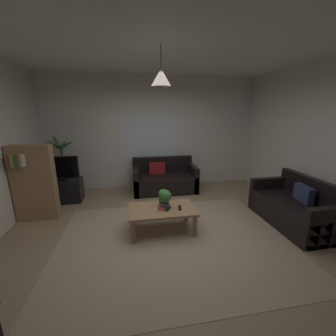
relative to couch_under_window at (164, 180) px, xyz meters
name	(u,v)px	position (x,y,z in m)	size (l,w,h in m)	color
floor	(171,234)	(-0.21, -2.01, -0.29)	(5.44, 4.97, 0.02)	#9E8466
rug	(174,241)	(-0.21, -2.21, -0.27)	(3.53, 2.73, 0.01)	tan
wall_back	(153,133)	(-0.21, 0.50, 1.14)	(5.56, 0.06, 2.84)	silver
wall_right	(330,144)	(2.54, -2.01, 1.14)	(0.06, 4.97, 2.84)	silver
ceiling	(172,41)	(-0.21, -2.01, 2.57)	(5.44, 4.97, 0.02)	white
window_pane	(149,136)	(-0.33, 0.47, 1.07)	(1.42, 0.01, 1.11)	white
couch_under_window	(164,180)	(0.00, 0.00, 0.00)	(1.56, 0.82, 0.82)	black
couch_right_side	(295,209)	(2.03, -2.05, 0.00)	(0.82, 1.53, 0.82)	black
coffee_table	(162,212)	(-0.34, -1.89, 0.08)	(1.10, 0.65, 0.41)	#A87F56
book_on_table_0	(161,210)	(-0.38, -1.95, 0.15)	(0.15, 0.10, 0.02)	beige
book_on_table_1	(161,208)	(-0.37, -1.95, 0.17)	(0.12, 0.10, 0.02)	#B22D2D
remote_on_table_0	(168,209)	(-0.25, -1.95, 0.15)	(0.05, 0.16, 0.02)	black
remote_on_table_1	(180,208)	(-0.06, -1.94, 0.15)	(0.05, 0.16, 0.02)	black
potted_plant_on_table	(164,198)	(-0.30, -1.86, 0.31)	(0.21, 0.22, 0.32)	#4C4C51
tv_stand	(61,191)	(-2.38, -0.28, -0.03)	(0.90, 0.44, 0.50)	black
tv	(58,168)	(-2.38, -0.30, 0.50)	(0.86, 0.16, 0.53)	black
potted_palm_corner	(64,171)	(-2.42, 0.21, 0.31)	(0.66, 0.75, 1.49)	brown
bookshelf_corner	(34,182)	(-2.56, -1.05, 0.44)	(0.70, 0.31, 1.40)	#A87F56
pendant_lamp	(161,78)	(-0.34, -1.89, 2.15)	(0.29, 0.29, 0.54)	black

